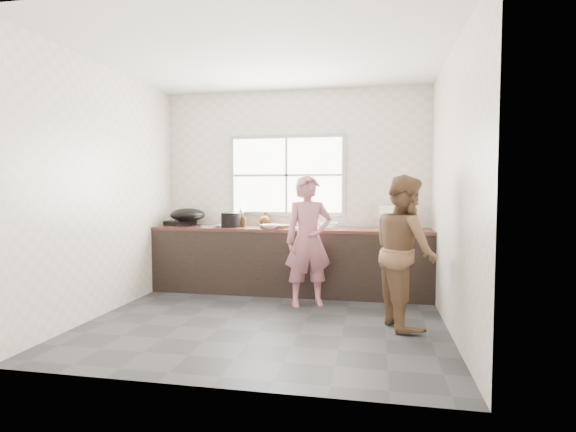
% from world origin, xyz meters
% --- Properties ---
extents(floor, '(3.60, 3.20, 0.01)m').
position_xyz_m(floor, '(0.00, 0.00, -0.01)').
color(floor, '#2C2C2F').
rests_on(floor, ground).
extents(ceiling, '(3.60, 3.20, 0.01)m').
position_xyz_m(ceiling, '(0.00, 0.00, 2.71)').
color(ceiling, silver).
rests_on(ceiling, wall_back).
extents(wall_back, '(3.60, 0.01, 2.70)m').
position_xyz_m(wall_back, '(0.00, 1.60, 1.35)').
color(wall_back, beige).
rests_on(wall_back, ground).
extents(wall_left, '(0.01, 3.20, 2.70)m').
position_xyz_m(wall_left, '(-1.80, 0.00, 1.35)').
color(wall_left, beige).
rests_on(wall_left, ground).
extents(wall_right, '(0.01, 3.20, 2.70)m').
position_xyz_m(wall_right, '(1.80, 0.00, 1.35)').
color(wall_right, beige).
rests_on(wall_right, ground).
extents(wall_front, '(3.60, 0.01, 2.70)m').
position_xyz_m(wall_front, '(0.00, -1.60, 1.35)').
color(wall_front, beige).
rests_on(wall_front, ground).
extents(cabinet, '(3.60, 0.62, 0.82)m').
position_xyz_m(cabinet, '(0.00, 1.29, 0.41)').
color(cabinet, black).
rests_on(cabinet, floor).
extents(countertop, '(3.60, 0.64, 0.04)m').
position_xyz_m(countertop, '(0.00, 1.29, 0.84)').
color(countertop, '#3B1D18').
rests_on(countertop, cabinet).
extents(sink, '(0.55, 0.45, 0.02)m').
position_xyz_m(sink, '(0.35, 1.29, 0.86)').
color(sink, silver).
rests_on(sink, countertop).
extents(faucet, '(0.02, 0.02, 0.30)m').
position_xyz_m(faucet, '(0.35, 1.49, 1.01)').
color(faucet, silver).
rests_on(faucet, countertop).
extents(window_frame, '(1.60, 0.05, 1.10)m').
position_xyz_m(window_frame, '(-0.10, 1.59, 1.55)').
color(window_frame, '#9EA0A5').
rests_on(window_frame, wall_back).
extents(window_glazing, '(1.50, 0.01, 1.00)m').
position_xyz_m(window_glazing, '(-0.10, 1.57, 1.55)').
color(window_glazing, white).
rests_on(window_glazing, window_frame).
extents(woman, '(0.61, 0.51, 1.42)m').
position_xyz_m(woman, '(0.34, 0.69, 0.71)').
color(woman, '#B16A78').
rests_on(woman, floor).
extents(person_side, '(0.78, 0.88, 1.50)m').
position_xyz_m(person_side, '(1.39, 0.10, 0.75)').
color(person_side, brown).
rests_on(person_side, floor).
extents(cutting_board, '(0.43, 0.43, 0.04)m').
position_xyz_m(cutting_board, '(-0.19, 1.23, 0.88)').
color(cutting_board, '#342514').
rests_on(cutting_board, countertop).
extents(cleaver, '(0.22, 0.11, 0.01)m').
position_xyz_m(cleaver, '(-0.24, 1.21, 0.90)').
color(cleaver, silver).
rests_on(cleaver, cutting_board).
extents(bowl_mince, '(0.29, 0.29, 0.05)m').
position_xyz_m(bowl_mince, '(-0.20, 1.08, 0.89)').
color(bowl_mince, white).
rests_on(bowl_mince, countertop).
extents(bowl_crabs, '(0.23, 0.23, 0.06)m').
position_xyz_m(bowl_crabs, '(0.52, 1.24, 0.89)').
color(bowl_crabs, silver).
rests_on(bowl_crabs, countertop).
extents(bowl_held, '(0.21, 0.21, 0.06)m').
position_xyz_m(bowl_held, '(0.54, 1.18, 0.89)').
color(bowl_held, white).
rests_on(bowl_held, countertop).
extents(black_pot, '(0.33, 0.33, 0.19)m').
position_xyz_m(black_pot, '(-0.78, 1.21, 0.95)').
color(black_pot, black).
rests_on(black_pot, countertop).
extents(plate_food, '(0.26, 0.26, 0.02)m').
position_xyz_m(plate_food, '(-0.92, 1.38, 0.87)').
color(plate_food, white).
rests_on(plate_food, countertop).
extents(bottle_green, '(0.12, 0.12, 0.27)m').
position_xyz_m(bottle_green, '(-0.74, 1.52, 0.99)').
color(bottle_green, '#40882C').
rests_on(bottle_green, countertop).
extents(bottle_brown_tall, '(0.08, 0.08, 0.17)m').
position_xyz_m(bottle_brown_tall, '(-0.64, 1.29, 0.94)').
color(bottle_brown_tall, '#492E12').
rests_on(bottle_brown_tall, countertop).
extents(bottle_brown_short, '(0.15, 0.15, 0.18)m').
position_xyz_m(bottle_brown_short, '(-0.39, 1.52, 0.95)').
color(bottle_brown_short, '#4A2A12').
rests_on(bottle_brown_short, countertop).
extents(glass_jar, '(0.08, 0.08, 0.09)m').
position_xyz_m(glass_jar, '(-0.68, 1.30, 0.91)').
color(glass_jar, silver).
rests_on(glass_jar, countertop).
extents(burner, '(0.48, 0.48, 0.06)m').
position_xyz_m(burner, '(-1.65, 1.48, 0.89)').
color(burner, black).
rests_on(burner, countertop).
extents(wok, '(0.48, 0.48, 0.18)m').
position_xyz_m(wok, '(-1.43, 1.31, 1.01)').
color(wok, black).
rests_on(wok, burner).
extents(dish_rack, '(0.46, 0.38, 0.30)m').
position_xyz_m(dish_rack, '(1.29, 1.40, 1.01)').
color(dish_rack, silver).
rests_on(dish_rack, countertop).
extents(pot_lid_left, '(0.26, 0.26, 0.01)m').
position_xyz_m(pot_lid_left, '(-1.01, 1.45, 0.87)').
color(pot_lid_left, '#B7BBBE').
rests_on(pot_lid_left, countertop).
extents(pot_lid_right, '(0.36, 0.36, 0.01)m').
position_xyz_m(pot_lid_right, '(-1.07, 1.21, 0.87)').
color(pot_lid_right, silver).
rests_on(pot_lid_right, countertop).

